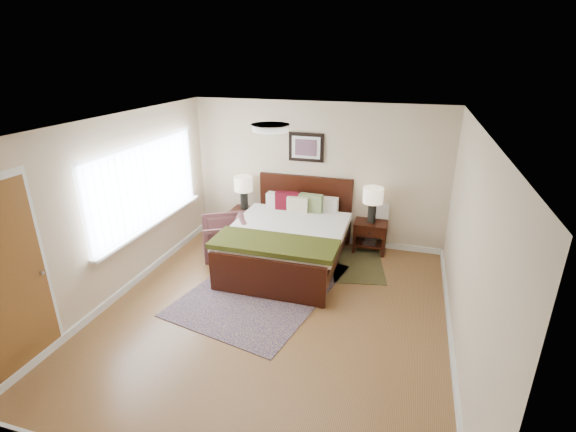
% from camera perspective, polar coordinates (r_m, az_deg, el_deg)
% --- Properties ---
extents(floor, '(5.00, 5.00, 0.00)m').
position_cam_1_polar(floor, '(5.72, -2.04, -13.16)').
color(floor, brown).
rests_on(floor, ground).
extents(back_wall, '(4.50, 0.04, 2.50)m').
position_cam_1_polar(back_wall, '(7.39, 4.01, 5.74)').
color(back_wall, '#CDB594').
rests_on(back_wall, ground).
extents(front_wall, '(4.50, 0.04, 2.50)m').
position_cam_1_polar(front_wall, '(3.18, -17.56, -18.62)').
color(front_wall, '#CDB594').
rests_on(front_wall, ground).
extents(left_wall, '(0.04, 5.00, 2.50)m').
position_cam_1_polar(left_wall, '(6.17, -22.44, 0.89)').
color(left_wall, '#CDB594').
rests_on(left_wall, ground).
extents(right_wall, '(0.04, 5.00, 2.50)m').
position_cam_1_polar(right_wall, '(4.93, 23.48, -4.35)').
color(right_wall, '#CDB594').
rests_on(right_wall, ground).
extents(ceiling, '(4.50, 5.00, 0.02)m').
position_cam_1_polar(ceiling, '(4.76, -2.44, 12.42)').
color(ceiling, white).
rests_on(ceiling, back_wall).
extents(window, '(0.11, 2.72, 1.32)m').
position_cam_1_polar(window, '(6.63, -18.56, 3.93)').
color(window, silver).
rests_on(window, left_wall).
extents(door, '(0.06, 1.00, 2.18)m').
position_cam_1_polar(door, '(5.11, -34.00, -7.71)').
color(door, silver).
rests_on(door, ground).
extents(ceil_fixture, '(0.44, 0.44, 0.08)m').
position_cam_1_polar(ceil_fixture, '(4.77, -2.43, 12.00)').
color(ceil_fixture, white).
rests_on(ceil_fixture, ceiling).
extents(bed, '(1.82, 2.21, 1.19)m').
position_cam_1_polar(bed, '(6.68, 0.09, -2.36)').
color(bed, black).
rests_on(bed, ground).
extents(wall_art, '(0.62, 0.05, 0.50)m').
position_cam_1_polar(wall_art, '(7.29, 2.49, 9.36)').
color(wall_art, black).
rests_on(wall_art, back_wall).
extents(nightstand_left, '(0.45, 0.41, 0.54)m').
position_cam_1_polar(nightstand_left, '(7.81, -5.99, 0.13)').
color(nightstand_left, black).
rests_on(nightstand_left, ground).
extents(nightstand_right, '(0.55, 0.41, 0.54)m').
position_cam_1_polar(nightstand_right, '(7.33, 11.16, -2.35)').
color(nightstand_right, black).
rests_on(nightstand_right, ground).
extents(lamp_left, '(0.34, 0.34, 0.61)m').
position_cam_1_polar(lamp_left, '(7.64, -6.09, 4.01)').
color(lamp_left, black).
rests_on(lamp_left, nightstand_left).
extents(lamp_right, '(0.34, 0.34, 0.61)m').
position_cam_1_polar(lamp_right, '(7.11, 11.54, 2.38)').
color(lamp_right, black).
rests_on(lamp_right, nightstand_right).
extents(armchair, '(1.05, 1.04, 0.71)m').
position_cam_1_polar(armchair, '(7.04, -8.47, -3.04)').
color(armchair, brown).
rests_on(armchair, ground).
extents(rug_persian, '(2.27, 2.84, 0.01)m').
position_cam_1_polar(rug_persian, '(6.24, -3.53, -9.89)').
color(rug_persian, '#0F0D42').
rests_on(rug_persian, ground).
extents(rug_navy, '(1.02, 1.34, 0.01)m').
position_cam_1_polar(rug_navy, '(6.95, 9.50, -6.64)').
color(rug_navy, black).
rests_on(rug_navy, ground).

